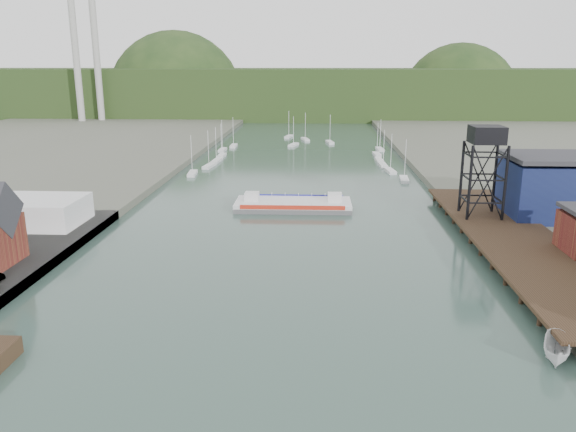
# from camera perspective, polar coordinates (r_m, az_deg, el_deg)

# --- Properties ---
(ground) EXTENTS (600.00, 600.00, 0.00)m
(ground) POSITION_cam_1_polar(r_m,az_deg,el_deg) (50.43, -4.33, -19.22)
(ground) COLOR #2C443E
(ground) RESTS_ON ground
(east_pier) EXTENTS (14.00, 70.00, 2.45)m
(east_pier) POSITION_cam_1_polar(r_m,az_deg,el_deg) (95.45, 22.05, -2.13)
(east_pier) COLOR black
(east_pier) RESTS_ON ground
(white_shed) EXTENTS (18.00, 12.00, 4.50)m
(white_shed) POSITION_cam_1_polar(r_m,az_deg,el_deg) (106.82, -24.80, 0.43)
(white_shed) COLOR silver
(white_shed) RESTS_ON west_quay
(lift_tower) EXTENTS (6.50, 6.50, 16.00)m
(lift_tower) POSITION_cam_1_polar(r_m,az_deg,el_deg) (104.21, 19.51, 7.25)
(lift_tower) COLOR black
(lift_tower) RESTS_ON east_pier
(blue_shed) EXTENTS (20.50, 14.50, 11.30)m
(blue_shed) POSITION_cam_1_polar(r_m,az_deg,el_deg) (112.49, 26.20, 2.64)
(blue_shed) COLOR #0D113B
(blue_shed) RESTS_ON east_land
(marina_sailboats) EXTENTS (57.71, 92.65, 0.90)m
(marina_sailboats) POSITION_cam_1_polar(r_m,az_deg,el_deg) (181.96, 1.28, 6.28)
(marina_sailboats) COLOR silver
(marina_sailboats) RESTS_ON ground
(smokestacks) EXTENTS (11.20, 8.20, 60.00)m
(smokestacks) POSITION_cam_1_polar(r_m,az_deg,el_deg) (295.70, -19.77, 14.62)
(smokestacks) COLOR #A4A49F
(smokestacks) RESTS_ON ground
(distant_hills) EXTENTS (500.00, 120.00, 80.00)m
(distant_hills) POSITION_cam_1_polar(r_m,az_deg,el_deg) (343.19, 1.51, 12.15)
(distant_hills) COLOR #1C3216
(distant_hills) RESTS_ON ground
(chain_ferry) EXTENTS (23.41, 9.77, 3.36)m
(chain_ferry) POSITION_cam_1_polar(r_m,az_deg,el_deg) (113.82, 0.53, 1.20)
(chain_ferry) COLOR #555557
(chain_ferry) RESTS_ON ground
(motorboat) EXTENTS (4.60, 6.86, 2.48)m
(motorboat) POSITION_cam_1_polar(r_m,az_deg,el_deg) (62.62, 25.64, -12.20)
(motorboat) COLOR silver
(motorboat) RESTS_ON ground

